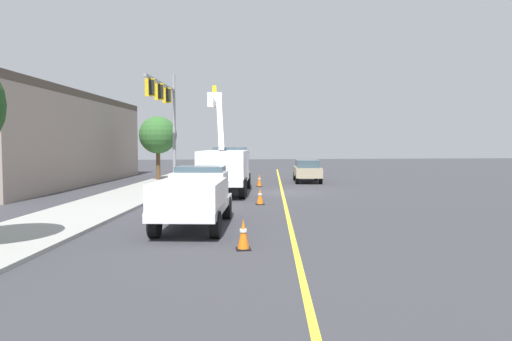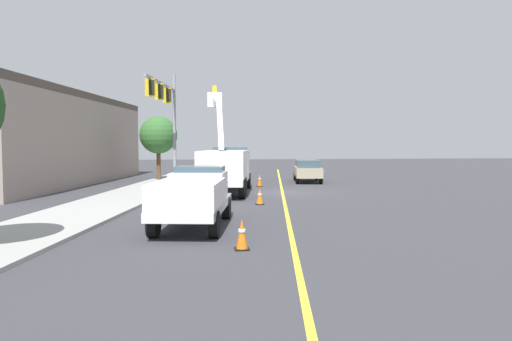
{
  "view_description": "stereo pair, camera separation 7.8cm",
  "coord_description": "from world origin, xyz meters",
  "px_view_note": "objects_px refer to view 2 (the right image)",
  "views": [
    {
      "loc": [
        -26.83,
        4.92,
        2.9
      ],
      "look_at": [
        -1.14,
        1.73,
        1.4
      ],
      "focal_mm": 32.16,
      "sensor_mm": 36.0,
      "label": 1
    },
    {
      "loc": [
        -26.84,
        4.84,
        2.9
      ],
      "look_at": [
        -1.14,
        1.73,
        1.4
      ],
      "focal_mm": 32.16,
      "sensor_mm": 36.0,
      "label": 2
    }
  ],
  "objects_px": {
    "utility_bucket_truck": "(226,166)",
    "service_pickup_truck": "(194,195)",
    "traffic_cone_leading": "(242,234)",
    "traffic_signal_mast": "(167,107)",
    "traffic_cone_mid_rear": "(260,180)",
    "passing_minivan": "(307,169)",
    "traffic_cone_mid_front": "(260,196)"
  },
  "relations": [
    {
      "from": "utility_bucket_truck",
      "to": "service_pickup_truck",
      "type": "distance_m",
      "value": 11.35
    },
    {
      "from": "service_pickup_truck",
      "to": "traffic_cone_leading",
      "type": "xyz_separation_m",
      "value": [
        -3.59,
        -1.36,
        -0.7
      ]
    },
    {
      "from": "traffic_signal_mast",
      "to": "traffic_cone_leading",
      "type": "bearing_deg",
      "value": -169.66
    },
    {
      "from": "service_pickup_truck",
      "to": "traffic_cone_mid_rear",
      "type": "relative_size",
      "value": 6.86
    },
    {
      "from": "passing_minivan",
      "to": "service_pickup_truck",
      "type": "bearing_deg",
      "value": 155.41
    },
    {
      "from": "service_pickup_truck",
      "to": "traffic_cone_mid_rear",
      "type": "height_order",
      "value": "service_pickup_truck"
    },
    {
      "from": "utility_bucket_truck",
      "to": "traffic_cone_leading",
      "type": "xyz_separation_m",
      "value": [
        -14.79,
        0.39,
        -1.18
      ]
    },
    {
      "from": "traffic_cone_mid_rear",
      "to": "service_pickup_truck",
      "type": "bearing_deg",
      "value": 164.2
    },
    {
      "from": "utility_bucket_truck",
      "to": "traffic_cone_mid_front",
      "type": "xyz_separation_m",
      "value": [
        -5.52,
        -1.3,
        -1.21
      ]
    },
    {
      "from": "traffic_cone_leading",
      "to": "traffic_cone_mid_rear",
      "type": "distance_m",
      "value": 18.78
    },
    {
      "from": "service_pickup_truck",
      "to": "traffic_cone_leading",
      "type": "relative_size",
      "value": 6.81
    },
    {
      "from": "traffic_cone_mid_front",
      "to": "utility_bucket_truck",
      "type": "bearing_deg",
      "value": 13.28
    },
    {
      "from": "traffic_signal_mast",
      "to": "passing_minivan",
      "type": "bearing_deg",
      "value": -69.32
    },
    {
      "from": "passing_minivan",
      "to": "traffic_cone_mid_front",
      "type": "xyz_separation_m",
      "value": [
        -12.57,
        5.3,
        -0.58
      ]
    },
    {
      "from": "passing_minivan",
      "to": "traffic_cone_leading",
      "type": "height_order",
      "value": "passing_minivan"
    },
    {
      "from": "service_pickup_truck",
      "to": "traffic_signal_mast",
      "type": "height_order",
      "value": "traffic_signal_mast"
    },
    {
      "from": "traffic_cone_mid_rear",
      "to": "traffic_cone_mid_front",
      "type": "bearing_deg",
      "value": 172.74
    },
    {
      "from": "service_pickup_truck",
      "to": "traffic_cone_mid_front",
      "type": "distance_m",
      "value": 6.49
    },
    {
      "from": "traffic_cone_mid_rear",
      "to": "utility_bucket_truck",
      "type": "bearing_deg",
      "value": 146.59
    },
    {
      "from": "service_pickup_truck",
      "to": "traffic_cone_mid_rear",
      "type": "distance_m",
      "value": 15.58
    },
    {
      "from": "traffic_cone_leading",
      "to": "traffic_signal_mast",
      "type": "distance_m",
      "value": 18.89
    },
    {
      "from": "service_pickup_truck",
      "to": "passing_minivan",
      "type": "relative_size",
      "value": 1.16
    },
    {
      "from": "traffic_cone_leading",
      "to": "passing_minivan",
      "type": "bearing_deg",
      "value": -17.76
    },
    {
      "from": "traffic_cone_leading",
      "to": "traffic_cone_mid_rear",
      "type": "bearing_deg",
      "value": -8.82
    },
    {
      "from": "traffic_cone_leading",
      "to": "traffic_signal_mast",
      "type": "xyz_separation_m",
      "value": [
        17.96,
        3.28,
        4.87
      ]
    },
    {
      "from": "service_pickup_truck",
      "to": "traffic_signal_mast",
      "type": "bearing_deg",
      "value": 7.6
    },
    {
      "from": "traffic_cone_mid_front",
      "to": "traffic_signal_mast",
      "type": "relative_size",
      "value": 0.1
    },
    {
      "from": "utility_bucket_truck",
      "to": "passing_minivan",
      "type": "distance_m",
      "value": 9.67
    },
    {
      "from": "service_pickup_truck",
      "to": "traffic_cone_mid_front",
      "type": "height_order",
      "value": "service_pickup_truck"
    },
    {
      "from": "passing_minivan",
      "to": "traffic_cone_mid_front",
      "type": "height_order",
      "value": "passing_minivan"
    },
    {
      "from": "traffic_cone_mid_front",
      "to": "traffic_signal_mast",
      "type": "distance_m",
      "value": 11.15
    },
    {
      "from": "traffic_cone_mid_front",
      "to": "passing_minivan",
      "type": "bearing_deg",
      "value": -22.86
    }
  ]
}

